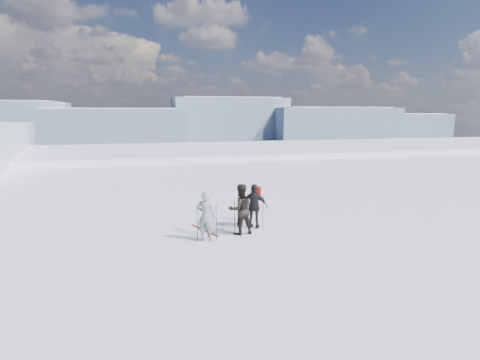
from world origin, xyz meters
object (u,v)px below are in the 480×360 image
object	(u,v)px
skier_grey	(206,216)
skis_loose	(207,230)
skier_pack	(255,206)
skier_dark	(240,209)

from	to	relation	value
skier_grey	skis_loose	size ratio (longest dim) A/B	1.00
skier_grey	skier_pack	xyz separation A→B (m)	(1.94, 0.93, -0.02)
skier_grey	skis_loose	bearing A→B (deg)	-74.42
skier_grey	skis_loose	xyz separation A→B (m)	(0.18, 1.04, -0.83)
skier_pack	skis_loose	bearing A→B (deg)	25.82
skier_dark	skis_loose	size ratio (longest dim) A/B	1.05
skier_dark	skier_grey	bearing A→B (deg)	8.56
skier_grey	skier_dark	bearing A→B (deg)	-137.59
skier_pack	skis_loose	xyz separation A→B (m)	(-1.77, 0.10, -0.81)
skier_grey	skier_pack	bearing A→B (deg)	-129.14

